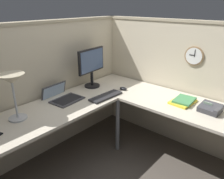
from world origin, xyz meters
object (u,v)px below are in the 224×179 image
(computer_mouse, at_px, (123,89))
(wall_clock, at_px, (194,56))
(laptop, at_px, (61,97))
(book_stack, at_px, (183,101))
(monitor, at_px, (92,65))
(desk_lamp_dome, at_px, (12,83))
(keyboard, at_px, (106,96))
(office_phone, at_px, (211,109))

(computer_mouse, distance_m, wall_clock, 0.92)
(laptop, height_order, book_stack, laptop)
(computer_mouse, xyz_separation_m, wall_clock, (0.44, -0.68, 0.44))
(book_stack, relative_size, wall_clock, 1.36)
(monitor, relative_size, book_stack, 1.68)
(laptop, bearing_deg, desk_lamp_dome, -172.32)
(keyboard, bearing_deg, laptop, 137.34)
(laptop, relative_size, wall_clock, 1.85)
(office_phone, relative_size, wall_clock, 1.00)
(monitor, distance_m, wall_clock, 1.24)
(office_phone, bearing_deg, laptop, 118.72)
(desk_lamp_dome, bearing_deg, office_phone, -44.98)
(computer_mouse, relative_size, wall_clock, 0.47)
(computer_mouse, relative_size, office_phone, 0.47)
(office_phone, relative_size, book_stack, 0.74)
(computer_mouse, distance_m, office_phone, 1.05)
(monitor, bearing_deg, desk_lamp_dome, -174.99)
(desk_lamp_dome, relative_size, wall_clock, 2.02)
(book_stack, height_order, wall_clock, wall_clock)
(office_phone, bearing_deg, wall_clock, 46.69)
(desk_lamp_dome, bearing_deg, laptop, 7.68)
(laptop, height_order, wall_clock, wall_clock)
(monitor, distance_m, office_phone, 1.48)
(monitor, relative_size, computer_mouse, 4.81)
(laptop, xyz_separation_m, wall_clock, (1.12, -1.05, 0.44))
(office_phone, xyz_separation_m, wall_clock, (0.35, 0.37, 0.42))
(keyboard, relative_size, office_phone, 1.95)
(keyboard, relative_size, book_stack, 1.44)
(keyboard, bearing_deg, book_stack, -57.53)
(monitor, bearing_deg, book_stack, -75.45)
(office_phone, distance_m, wall_clock, 0.66)
(keyboard, height_order, book_stack, book_stack)
(laptop, height_order, office_phone, laptop)
(keyboard, distance_m, office_phone, 1.13)
(monitor, height_order, laptop, monitor)
(monitor, distance_m, desk_lamp_dome, 1.08)
(desk_lamp_dome, xyz_separation_m, book_stack, (1.37, -1.03, -0.34))
(book_stack, xyz_separation_m, wall_clock, (0.32, 0.06, 0.44))
(desk_lamp_dome, bearing_deg, computer_mouse, -13.24)
(laptop, relative_size, book_stack, 1.36)
(laptop, xyz_separation_m, office_phone, (0.77, -1.41, 0.01))
(monitor, distance_m, computer_mouse, 0.50)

